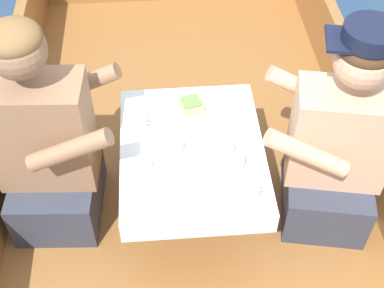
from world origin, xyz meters
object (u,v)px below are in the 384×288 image
object	(u,v)px
sandwich	(191,105)
coffee_cup_center	(140,122)
person_port	(47,147)
person_starboard	(336,147)
tin_can	(236,162)
coffee_cup_port	(143,164)
coffee_cup_starboard	(250,193)

from	to	relation	value
sandwich	coffee_cup_center	xyz separation A→B (m)	(-0.22, -0.08, -0.00)
person_port	person_starboard	xyz separation A→B (m)	(1.19, -0.08, -0.01)
person_port	sandwich	bearing A→B (deg)	19.30
person_port	sandwich	size ratio (longest dim) A/B	9.14
person_starboard	tin_can	xyz separation A→B (m)	(-0.43, -0.08, 0.04)
person_starboard	coffee_cup_port	world-z (taller)	person_starboard
coffee_cup_starboard	tin_can	world-z (taller)	coffee_cup_starboard
sandwich	coffee_cup_starboard	distance (m)	0.53
coffee_cup_starboard	coffee_cup_port	bearing A→B (deg)	156.20
person_starboard	person_port	bearing A→B (deg)	7.05
person_port	tin_can	distance (m)	0.78
tin_can	coffee_cup_starboard	bearing A→B (deg)	-78.59
sandwich	tin_can	xyz separation A→B (m)	(0.15, -0.33, -0.00)
person_port	coffee_cup_port	size ratio (longest dim) A/B	11.66
tin_can	coffee_cup_port	bearing A→B (deg)	177.21
coffee_cup_port	tin_can	bearing A→B (deg)	-2.79
person_port	coffee_cup_port	world-z (taller)	person_port
tin_can	coffee_cup_center	bearing A→B (deg)	146.42
person_starboard	tin_can	size ratio (longest dim) A/B	15.13
person_starboard	coffee_cup_starboard	distance (m)	0.46
person_port	coffee_cup_port	distance (m)	0.42
sandwich	tin_can	size ratio (longest dim) A/B	1.68
coffee_cup_center	tin_can	distance (m)	0.45
person_port	tin_can	size ratio (longest dim) A/B	15.40
coffee_cup_center	tin_can	bearing A→B (deg)	-33.58
person_starboard	coffee_cup_center	size ratio (longest dim) A/B	11.18
person_starboard	coffee_cup_starboard	world-z (taller)	person_starboard
coffee_cup_port	coffee_cup_starboard	world-z (taller)	coffee_cup_starboard
coffee_cup_center	tin_can	xyz separation A→B (m)	(0.38, -0.25, -0.00)
sandwich	coffee_cup_port	bearing A→B (deg)	-123.78
sandwich	coffee_cup_center	bearing A→B (deg)	-159.01
person_port	tin_can	bearing A→B (deg)	-8.46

